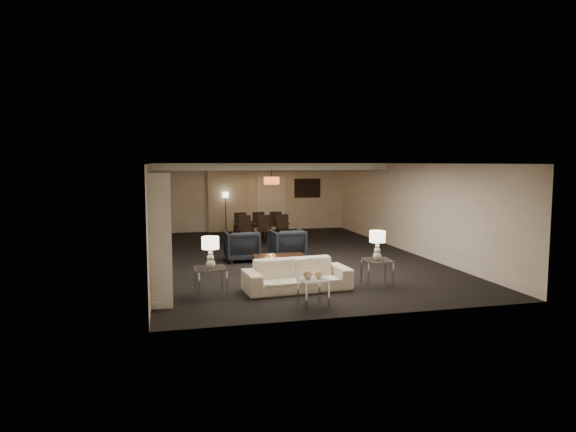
# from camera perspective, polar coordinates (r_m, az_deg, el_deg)

# --- Properties ---
(floor) EXTENTS (11.00, 11.00, 0.00)m
(floor) POSITION_cam_1_polar(r_m,az_deg,el_deg) (13.86, 0.00, -4.53)
(floor) COLOR black
(floor) RESTS_ON ground
(ceiling) EXTENTS (7.00, 11.00, 0.02)m
(ceiling) POSITION_cam_1_polar(r_m,az_deg,el_deg) (13.63, 0.00, 5.86)
(ceiling) COLOR silver
(ceiling) RESTS_ON ground
(wall_back) EXTENTS (7.00, 0.02, 2.50)m
(wall_back) POSITION_cam_1_polar(r_m,az_deg,el_deg) (19.06, -3.97, 2.13)
(wall_back) COLOR beige
(wall_back) RESTS_ON ground
(wall_front) EXTENTS (7.00, 0.02, 2.50)m
(wall_front) POSITION_cam_1_polar(r_m,az_deg,el_deg) (8.49, 8.94, -2.77)
(wall_front) COLOR beige
(wall_front) RESTS_ON ground
(wall_left) EXTENTS (0.02, 11.00, 2.50)m
(wall_left) POSITION_cam_1_polar(r_m,az_deg,el_deg) (13.30, -14.81, 0.26)
(wall_left) COLOR beige
(wall_left) RESTS_ON ground
(wall_right) EXTENTS (0.02, 11.00, 2.50)m
(wall_right) POSITION_cam_1_polar(r_m,az_deg,el_deg) (14.92, 13.17, 0.91)
(wall_right) COLOR beige
(wall_right) RESTS_ON ground
(ceiling_soffit) EXTENTS (7.00, 4.00, 0.20)m
(ceiling_soffit) POSITION_cam_1_polar(r_m,az_deg,el_deg) (17.05, -2.83, 5.55)
(ceiling_soffit) COLOR silver
(ceiling_soffit) RESTS_ON ceiling
(curtains) EXTENTS (1.50, 0.12, 2.40)m
(curtains) POSITION_cam_1_polar(r_m,az_deg,el_deg) (18.85, -6.62, 1.91)
(curtains) COLOR beige
(curtains) RESTS_ON wall_back
(door) EXTENTS (0.90, 0.05, 2.10)m
(door) POSITION_cam_1_polar(r_m,az_deg,el_deg) (19.18, -1.89, 1.57)
(door) COLOR silver
(door) RESTS_ON wall_back
(painting) EXTENTS (0.95, 0.04, 0.65)m
(painting) POSITION_cam_1_polar(r_m,az_deg,el_deg) (19.47, 2.15, 3.11)
(painting) COLOR #142D38
(painting) RESTS_ON wall_back
(media_unit) EXTENTS (0.38, 3.40, 2.35)m
(media_unit) POSITION_cam_1_polar(r_m,az_deg,el_deg) (10.72, -13.99, -1.46)
(media_unit) COLOR white
(media_unit) RESTS_ON wall_left
(pendant_light) EXTENTS (0.52, 0.52, 0.24)m
(pendant_light) POSITION_cam_1_polar(r_m,az_deg,el_deg) (17.12, -1.84, 3.95)
(pendant_light) COLOR #D8591E
(pendant_light) RESTS_ON ceiling_soffit
(sofa) EXTENTS (2.16, 0.99, 0.61)m
(sofa) POSITION_cam_1_polar(r_m,az_deg,el_deg) (10.23, 1.02, -6.58)
(sofa) COLOR beige
(sofa) RESTS_ON floor
(coffee_table) EXTENTS (1.19, 0.75, 0.41)m
(coffee_table) POSITION_cam_1_polar(r_m,az_deg,el_deg) (11.77, -0.99, -5.40)
(coffee_table) COLOR black
(coffee_table) RESTS_ON floor
(armchair_left) EXTENTS (0.85, 0.87, 0.78)m
(armchair_left) POSITION_cam_1_polar(r_m,az_deg,el_deg) (13.27, -5.16, -3.31)
(armchair_left) COLOR black
(armchair_left) RESTS_ON floor
(armchair_right) EXTENTS (0.90, 0.92, 0.78)m
(armchair_right) POSITION_cam_1_polar(r_m,az_deg,el_deg) (13.50, -0.11, -3.13)
(armchair_right) COLOR black
(armchair_right) RESTS_ON floor
(side_table_left) EXTENTS (0.62, 0.62, 0.54)m
(side_table_left) POSITION_cam_1_polar(r_m,az_deg,el_deg) (9.95, -8.56, -7.23)
(side_table_left) COLOR silver
(side_table_left) RESTS_ON floor
(side_table_right) EXTENTS (0.64, 0.64, 0.54)m
(side_table_right) POSITION_cam_1_polar(r_m,az_deg,el_deg) (10.79, 9.83, -6.20)
(side_table_right) COLOR silver
(side_table_right) RESTS_ON floor
(table_lamp_left) EXTENTS (0.35, 0.35, 0.60)m
(table_lamp_left) POSITION_cam_1_polar(r_m,az_deg,el_deg) (9.83, -8.61, -4.01)
(table_lamp_left) COLOR beige
(table_lamp_left) RESTS_ON side_table_left
(table_lamp_right) EXTENTS (0.36, 0.36, 0.60)m
(table_lamp_right) POSITION_cam_1_polar(r_m,az_deg,el_deg) (10.68, 9.89, -3.23)
(table_lamp_right) COLOR beige
(table_lamp_right) RESTS_ON side_table_right
(marble_table) EXTENTS (0.52, 0.52, 0.48)m
(marble_table) POSITION_cam_1_polar(r_m,az_deg,el_deg) (9.21, 2.80, -8.42)
(marble_table) COLOR white
(marble_table) RESTS_ON floor
(gold_gourd_a) EXTENTS (0.15, 0.15, 0.15)m
(gold_gourd_a) POSITION_cam_1_polar(r_m,az_deg,el_deg) (9.11, 2.20, -6.53)
(gold_gourd_a) COLOR tan
(gold_gourd_a) RESTS_ON marble_table
(gold_gourd_b) EXTENTS (0.13, 0.13, 0.13)m
(gold_gourd_b) POSITION_cam_1_polar(r_m,az_deg,el_deg) (9.17, 3.41, -6.52)
(gold_gourd_b) COLOR tan
(gold_gourd_b) RESTS_ON marble_table
(television) EXTENTS (1.14, 0.15, 0.66)m
(television) POSITION_cam_1_polar(r_m,az_deg,el_deg) (11.54, -13.83, -1.41)
(television) COLOR black
(television) RESTS_ON media_unit
(vase_blue) EXTENTS (0.18, 0.18, 0.19)m
(vase_blue) POSITION_cam_1_polar(r_m,az_deg,el_deg) (9.80, -13.99, -2.27)
(vase_blue) COLOR #2947B4
(vase_blue) RESTS_ON media_unit
(vase_amber) EXTENTS (0.18, 0.18, 0.19)m
(vase_amber) POSITION_cam_1_polar(r_m,az_deg,el_deg) (9.94, -14.06, 0.75)
(vase_amber) COLOR #A97438
(vase_amber) RESTS_ON media_unit
(floor_speaker) EXTENTS (0.15, 0.15, 1.08)m
(floor_speaker) POSITION_cam_1_polar(r_m,az_deg,el_deg) (11.65, -13.36, -4.02)
(floor_speaker) COLOR black
(floor_speaker) RESTS_ON floor
(dining_table) EXTENTS (1.75, 1.01, 0.61)m
(dining_table) POSITION_cam_1_polar(r_m,az_deg,el_deg) (16.51, -3.00, -1.77)
(dining_table) COLOR black
(dining_table) RESTS_ON floor
(chair_nl) EXTENTS (0.44, 0.44, 0.90)m
(chair_nl) POSITION_cam_1_polar(r_m,az_deg,el_deg) (15.75, -4.70, -1.62)
(chair_nl) COLOR black
(chair_nl) RESTS_ON floor
(chair_nm) EXTENTS (0.44, 0.44, 0.90)m
(chair_nm) POSITION_cam_1_polar(r_m,az_deg,el_deg) (15.85, -2.56, -1.55)
(chair_nm) COLOR black
(chair_nm) RESTS_ON floor
(chair_nr) EXTENTS (0.45, 0.45, 0.90)m
(chair_nr) POSITION_cam_1_polar(r_m,az_deg,el_deg) (15.98, -0.45, -1.49)
(chair_nr) COLOR black
(chair_nr) RESTS_ON floor
(chair_fl) EXTENTS (0.42, 0.42, 0.90)m
(chair_fl) POSITION_cam_1_polar(r_m,az_deg,el_deg) (17.02, -5.40, -1.05)
(chair_fl) COLOR black
(chair_fl) RESTS_ON floor
(chair_fm) EXTENTS (0.42, 0.42, 0.90)m
(chair_fm) POSITION_cam_1_polar(r_m,az_deg,el_deg) (17.12, -3.42, -1.00)
(chair_fm) COLOR black
(chair_fm) RESTS_ON floor
(chair_fr) EXTENTS (0.46, 0.46, 0.90)m
(chair_fr) POSITION_cam_1_polar(r_m,az_deg,el_deg) (17.24, -1.45, -0.94)
(chair_fr) COLOR black
(chair_fr) RESTS_ON floor
(floor_lamp) EXTENTS (0.26, 0.26, 1.46)m
(floor_lamp) POSITION_cam_1_polar(r_m,az_deg,el_deg) (18.65, -6.93, 0.41)
(floor_lamp) COLOR black
(floor_lamp) RESTS_ON floor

